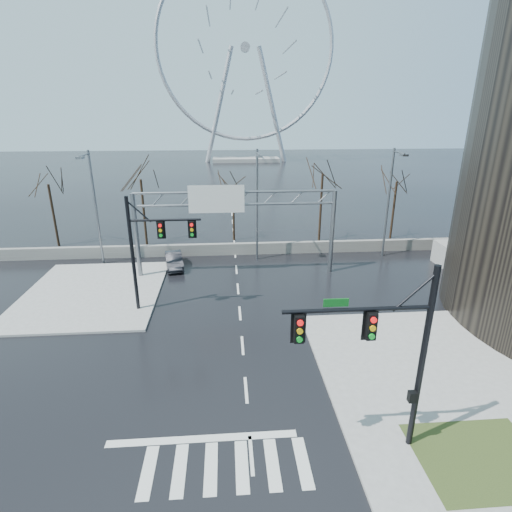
{
  "coord_description": "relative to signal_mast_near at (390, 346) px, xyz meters",
  "views": [
    {
      "loc": [
        -0.75,
        -16.3,
        13.01
      ],
      "look_at": [
        1.13,
        8.37,
        4.0
      ],
      "focal_mm": 28.0,
      "sensor_mm": 36.0,
      "label": 1
    }
  ],
  "objects": [
    {
      "name": "barrier_wall",
      "position": [
        -5.14,
        24.04,
        -4.32
      ],
      "size": [
        52.0,
        0.5,
        1.1
      ],
      "primitive_type": "cube",
      "color": "slate",
      "rests_on": "ground"
    },
    {
      "name": "streetlight_mid",
      "position": [
        -3.14,
        22.2,
        1.01
      ],
      "size": [
        0.5,
        2.55,
        10.0
      ],
      "color": "slate",
      "rests_on": "ground"
    },
    {
      "name": "tree_far_right",
      "position": [
        11.86,
        28.04,
        0.54
      ],
      "size": [
        3.4,
        3.4,
        6.8
      ],
      "color": "black",
      "rests_on": "ground"
    },
    {
      "name": "tree_right",
      "position": [
        3.86,
        27.54,
        1.34
      ],
      "size": [
        3.9,
        3.9,
        7.8
      ],
      "color": "black",
      "rests_on": "ground"
    },
    {
      "name": "car",
      "position": [
        -10.59,
        21.04,
        -4.21
      ],
      "size": [
        2.14,
        4.2,
        1.32
      ],
      "primitive_type": "imported",
      "rotation": [
        0.0,
        0.0,
        0.19
      ],
      "color": "black",
      "rests_on": "ground"
    },
    {
      "name": "tree_far_left",
      "position": [
        -23.14,
        28.04,
        0.7
      ],
      "size": [
        3.5,
        3.5,
        7.0
      ],
      "color": "black",
      "rests_on": "ground"
    },
    {
      "name": "signal_mast_near",
      "position": [
        0.0,
        0.0,
        0.0
      ],
      "size": [
        5.52,
        0.41,
        8.0
      ],
      "color": "black",
      "rests_on": "ground"
    },
    {
      "name": "sign_gantry",
      "position": [
        -5.52,
        19.0,
        0.31
      ],
      "size": [
        16.36,
        0.4,
        7.6
      ],
      "color": "slate",
      "rests_on": "ground"
    },
    {
      "name": "tree_left",
      "position": [
        -14.14,
        27.54,
        1.1
      ],
      "size": [
        3.75,
        3.75,
        7.5
      ],
      "color": "black",
      "rests_on": "ground"
    },
    {
      "name": "streetlight_right",
      "position": [
        8.86,
        22.2,
        1.01
      ],
      "size": [
        0.5,
        2.55,
        10.0
      ],
      "color": "slate",
      "rests_on": "ground"
    },
    {
      "name": "grass_strip",
      "position": [
        3.86,
        -0.96,
        -4.72
      ],
      "size": [
        5.0,
        4.0,
        0.02
      ],
      "primitive_type": "cube",
      "color": "#303D19",
      "rests_on": "sidewalk_near"
    },
    {
      "name": "ground",
      "position": [
        -5.14,
        4.04,
        -4.87
      ],
      "size": [
        260.0,
        260.0,
        0.0
      ],
      "primitive_type": "plane",
      "color": "black",
      "rests_on": "ground"
    },
    {
      "name": "signal_mast_far",
      "position": [
        -11.01,
        13.0,
        -0.04
      ],
      "size": [
        4.72,
        0.41,
        8.0
      ],
      "color": "black",
      "rests_on": "ground"
    },
    {
      "name": "sidewalk_right_ext",
      "position": [
        4.86,
        6.04,
        -4.8
      ],
      "size": [
        12.0,
        10.0,
        0.15
      ],
      "primitive_type": "cube",
      "color": "gray",
      "rests_on": "ground"
    },
    {
      "name": "streetlight_left",
      "position": [
        -17.14,
        22.2,
        1.01
      ],
      "size": [
        0.5,
        2.55,
        10.0
      ],
      "color": "slate",
      "rests_on": "ground"
    },
    {
      "name": "tree_center",
      "position": [
        -5.14,
        28.54,
        0.3
      ],
      "size": [
        3.25,
        3.25,
        6.5
      ],
      "color": "black",
      "rests_on": "ground"
    },
    {
      "name": "ferris_wheel",
      "position": [
        -0.14,
        99.04,
        21.26
      ],
      "size": [
        45.0,
        6.0,
        50.91
      ],
      "color": "gray",
      "rests_on": "ground"
    },
    {
      "name": "sidewalk_far",
      "position": [
        -16.14,
        16.04,
        -4.8
      ],
      "size": [
        10.0,
        12.0,
        0.15
      ],
      "primitive_type": "cube",
      "color": "gray",
      "rests_on": "ground"
    }
  ]
}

